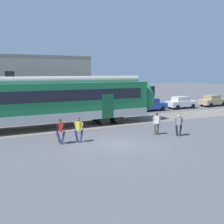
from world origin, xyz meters
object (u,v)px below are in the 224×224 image
object	(u,v)px
pedestrian_yellow	(79,128)
parked_car_tan	(213,101)
pedestrian_red	(60,129)
parked_car_blue	(150,105)
parked_car_white	(181,102)
pedestrian_grey	(179,123)
pedestrian_white	(157,122)

from	to	relation	value
pedestrian_yellow	parked_car_tan	size ratio (longest dim) A/B	0.41
pedestrian_red	parked_car_blue	xyz separation A→B (m)	(13.88, 9.76, -0.21)
parked_car_white	parked_car_tan	size ratio (longest dim) A/B	0.99
pedestrian_red	pedestrian_yellow	xyz separation A→B (m)	(1.24, -0.14, 0.00)
pedestrian_red	parked_car_tan	xyz separation A→B (m)	(24.31, 9.71, -0.21)
pedestrian_grey	pedestrian_red	bearing A→B (deg)	168.32
pedestrian_grey	parked_car_tan	distance (m)	19.60
pedestrian_red	parked_car_tan	bearing A→B (deg)	21.78
parked_car_tan	parked_car_white	bearing A→B (deg)	178.67
pedestrian_yellow	parked_car_tan	world-z (taller)	pedestrian_yellow
pedestrian_red	parked_car_blue	size ratio (longest dim) A/B	0.42
parked_car_white	pedestrian_yellow	bearing A→B (deg)	-150.40
pedestrian_red	pedestrian_yellow	size ratio (longest dim) A/B	1.00
pedestrian_red	parked_car_white	distance (m)	21.23
pedestrian_white	parked_car_tan	distance (m)	20.02
pedestrian_grey	parked_car_white	distance (m)	15.57
pedestrian_yellow	parked_car_white	distance (m)	20.21
pedestrian_red	pedestrian_white	size ratio (longest dim) A/B	1.00
parked_car_white	parked_car_tan	bearing A→B (deg)	-1.33
pedestrian_white	parked_car_blue	xyz separation A→B (m)	(6.69, 10.43, -0.18)
parked_car_blue	parked_car_white	distance (m)	4.94
pedestrian_yellow	parked_car_tan	distance (m)	25.08
parked_car_white	pedestrian_grey	bearing A→B (deg)	-131.96
pedestrian_red	pedestrian_white	distance (m)	7.21
pedestrian_grey	parked_car_tan	size ratio (longest dim) A/B	0.41
parked_car_blue	parked_car_tan	size ratio (longest dim) A/B	0.98
parked_car_blue	parked_car_white	world-z (taller)	same
pedestrian_red	pedestrian_white	xyz separation A→B (m)	(7.18, -0.67, -0.03)
pedestrian_yellow	pedestrian_white	world-z (taller)	same
parked_car_blue	parked_car_white	size ratio (longest dim) A/B	0.99
pedestrian_red	pedestrian_yellow	bearing A→B (deg)	-6.45
pedestrian_white	parked_car_tan	bearing A→B (deg)	31.22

